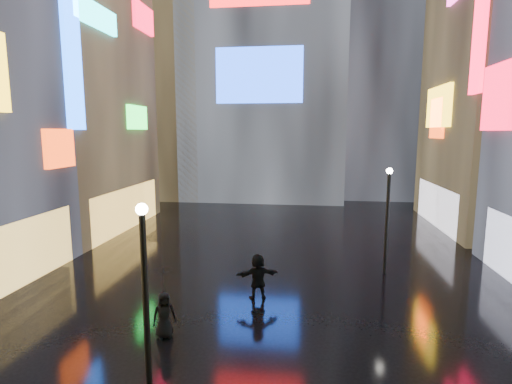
# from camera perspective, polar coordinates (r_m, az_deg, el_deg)

# --- Properties ---
(ground) EXTENTS (140.00, 140.00, 0.00)m
(ground) POSITION_cam_1_polar(r_m,az_deg,el_deg) (21.61, 2.82, -10.00)
(ground) COLOR black
(ground) RESTS_ON ground
(building_left_far) EXTENTS (10.28, 12.00, 22.00)m
(building_left_far) POSITION_cam_1_polar(r_m,az_deg,el_deg) (32.01, -26.96, 15.05)
(building_left_far) COLOR black
(building_left_far) RESTS_ON ground
(tower_flank_right) EXTENTS (12.00, 12.00, 34.00)m
(tower_flank_right) POSITION_cam_1_polar(r_m,az_deg,el_deg) (48.07, 17.26, 20.39)
(tower_flank_right) COLOR black
(tower_flank_right) RESTS_ON ground
(tower_flank_left) EXTENTS (10.00, 10.00, 26.00)m
(tower_flank_left) POSITION_cam_1_polar(r_m,az_deg,el_deg) (45.61, -13.14, 16.10)
(tower_flank_left) COLOR black
(tower_flank_left) RESTS_ON ground
(lamp_near) EXTENTS (0.30, 0.30, 5.20)m
(lamp_near) POSITION_cam_1_polar(r_m,az_deg,el_deg) (10.59, -15.53, -13.63)
(lamp_near) COLOR black
(lamp_near) RESTS_ON ground
(lamp_far) EXTENTS (0.30, 0.30, 5.20)m
(lamp_far) POSITION_cam_1_polar(r_m,az_deg,el_deg) (20.26, 18.25, -3.07)
(lamp_far) COLOR black
(lamp_far) RESTS_ON ground
(pedestrian_4) EXTENTS (0.92, 0.81, 1.58)m
(pedestrian_4) POSITION_cam_1_polar(r_m,az_deg,el_deg) (14.37, -12.97, -16.76)
(pedestrian_4) COLOR black
(pedestrian_4) RESTS_ON ground
(pedestrian_5) EXTENTS (1.87, 1.11, 1.92)m
(pedestrian_5) POSITION_cam_1_polar(r_m,az_deg,el_deg) (16.86, 0.27, -11.99)
(pedestrian_5) COLOR black
(pedestrian_5) RESTS_ON ground
(umbrella_2) EXTENTS (1.38, 1.37, 0.89)m
(umbrella_2) POSITION_cam_1_polar(r_m,az_deg,el_deg) (13.89, -13.14, -12.15)
(umbrella_2) COLOR black
(umbrella_2) RESTS_ON pedestrian_4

